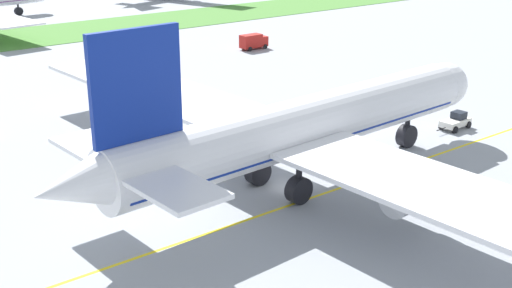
{
  "coord_description": "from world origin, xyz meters",
  "views": [
    {
      "loc": [
        -41.02,
        -47.57,
        27.4
      ],
      "look_at": [
        -1.36,
        3.59,
        3.97
      ],
      "focal_mm": 47.04,
      "sensor_mm": 36.0,
      "label": 1
    }
  ],
  "objects_px": {
    "pushback_tug": "(456,121)",
    "ground_crew_marshaller_front": "(475,208)",
    "airliner_foreground": "(299,128)",
    "service_truck_catering_van": "(253,41)"
  },
  "relations": [
    {
      "from": "pushback_tug",
      "to": "ground_crew_marshaller_front",
      "type": "relative_size",
      "value": 3.69
    },
    {
      "from": "pushback_tug",
      "to": "ground_crew_marshaller_front",
      "type": "bearing_deg",
      "value": -139.86
    },
    {
      "from": "pushback_tug",
      "to": "ground_crew_marshaller_front",
      "type": "height_order",
      "value": "pushback_tug"
    },
    {
      "from": "pushback_tug",
      "to": "service_truck_catering_van",
      "type": "distance_m",
      "value": 55.71
    },
    {
      "from": "ground_crew_marshaller_front",
      "to": "service_truck_catering_van",
      "type": "relative_size",
      "value": 0.29
    },
    {
      "from": "service_truck_catering_van",
      "to": "ground_crew_marshaller_front",
      "type": "bearing_deg",
      "value": -112.48
    },
    {
      "from": "airliner_foreground",
      "to": "ground_crew_marshaller_front",
      "type": "xyz_separation_m",
      "value": [
        7.89,
        -15.58,
        -5.2
      ]
    },
    {
      "from": "ground_crew_marshaller_front",
      "to": "service_truck_catering_van",
      "type": "distance_m",
      "value": 77.94
    },
    {
      "from": "airliner_foreground",
      "to": "service_truck_catering_van",
      "type": "relative_size",
      "value": 15.04
    },
    {
      "from": "pushback_tug",
      "to": "airliner_foreground",
      "type": "bearing_deg",
      "value": -176.86
    }
  ]
}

